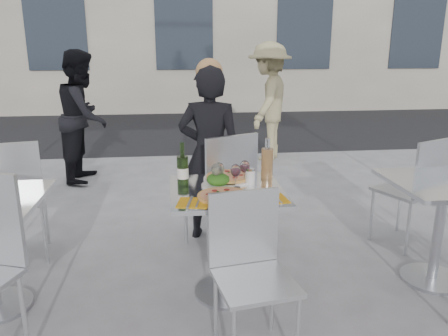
{
  "coord_description": "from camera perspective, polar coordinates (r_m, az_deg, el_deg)",
  "views": [
    {
      "loc": [
        -0.33,
        -2.64,
        1.63
      ],
      "look_at": [
        0.0,
        0.15,
        0.85
      ],
      "focal_mm": 35.0,
      "sensor_mm": 36.0,
      "label": 1
    }
  ],
  "objects": [
    {
      "name": "ground",
      "position": [
        3.12,
        0.33,
        -15.99
      ],
      "size": [
        80.0,
        80.0,
        0.0
      ],
      "primitive_type": "plane",
      "color": "slate"
    },
    {
      "name": "napkin_left",
      "position": [
        2.56,
        -4.06,
        -4.51
      ],
      "size": [
        0.21,
        0.21,
        0.01
      ],
      "rotation": [
        0.0,
        0.0,
        -0.19
      ],
      "color": "orange",
      "rests_on": "main_table"
    },
    {
      "name": "pizza_far",
      "position": [
        3.0,
        0.58,
        -1.2
      ],
      "size": [
        0.34,
        0.34,
        0.03
      ],
      "color": "white",
      "rests_on": "main_table"
    },
    {
      "name": "chair_near",
      "position": [
        2.41,
        3.39,
        -11.9
      ],
      "size": [
        0.46,
        0.47,
        0.88
      ],
      "rotation": [
        0.0,
        0.0,
        0.17
      ],
      "color": "silver",
      "rests_on": "ground"
    },
    {
      "name": "pedestrian_a",
      "position": [
        5.7,
        -17.88,
        6.44
      ],
      "size": [
        0.67,
        0.83,
        1.61
      ],
      "primitive_type": "imported",
      "rotation": [
        0.0,
        0.0,
        1.5
      ],
      "color": "black",
      "rests_on": "ground"
    },
    {
      "name": "napkin_right",
      "position": [
        2.64,
        6.25,
        -4.0
      ],
      "size": [
        0.2,
        0.2,
        0.01
      ],
      "rotation": [
        0.0,
        0.0,
        0.09
      ],
      "color": "orange",
      "rests_on": "main_table"
    },
    {
      "name": "pedestrian_b",
      "position": [
        6.52,
        5.84,
        8.62
      ],
      "size": [
        1.05,
        1.28,
        1.72
      ],
      "primitive_type": "imported",
      "rotation": [
        0.0,
        0.0,
        4.27
      ],
      "color": "tan",
      "rests_on": "ground"
    },
    {
      "name": "pizza_near",
      "position": [
        2.64,
        -0.03,
        -3.68
      ],
      "size": [
        0.32,
        0.32,
        0.02
      ],
      "color": "#E2AB58",
      "rests_on": "main_table"
    },
    {
      "name": "chair_far",
      "position": [
        3.45,
        -0.03,
        -2.06
      ],
      "size": [
        0.6,
        0.61,
        1.0
      ],
      "rotation": [
        0.0,
        0.0,
        3.57
      ],
      "color": "silver",
      "rests_on": "ground"
    },
    {
      "name": "main_table",
      "position": [
        2.87,
        0.35,
        -6.78
      ],
      "size": [
        0.72,
        0.72,
        0.75
      ],
      "color": "#B7BABF",
      "rests_on": "ground"
    },
    {
      "name": "side_chair_lfar",
      "position": [
        3.64,
        -25.87,
        -2.86
      ],
      "size": [
        0.54,
        0.55,
        0.98
      ],
      "rotation": [
        0.0,
        0.0,
        3.37
      ],
      "color": "silver",
      "rests_on": "ground"
    },
    {
      "name": "wineglass_white_a",
      "position": [
        2.82,
        -0.99,
        -0.35
      ],
      "size": [
        0.07,
        0.07,
        0.16
      ],
      "color": "white",
      "rests_on": "main_table"
    },
    {
      "name": "wineglass_red_a",
      "position": [
        2.8,
        1.54,
        -0.44
      ],
      "size": [
        0.07,
        0.07,
        0.16
      ],
      "color": "white",
      "rests_on": "main_table"
    },
    {
      "name": "woman_diner",
      "position": [
        3.71,
        -1.85,
        1.74
      ],
      "size": [
        0.62,
        0.49,
        1.5
      ],
      "primitive_type": "imported",
      "rotation": [
        0.0,
        0.0,
        2.88
      ],
      "color": "black",
      "rests_on": "ground"
    },
    {
      "name": "street_asphalt",
      "position": [
        9.29,
        -4.59,
        5.35
      ],
      "size": [
        24.0,
        5.0,
        0.0
      ],
      "primitive_type": "cube",
      "color": "black",
      "rests_on": "ground"
    },
    {
      "name": "wineglass_white_b",
      "position": [
        2.84,
        -0.62,
        -0.22
      ],
      "size": [
        0.07,
        0.07,
        0.16
      ],
      "color": "white",
      "rests_on": "main_table"
    },
    {
      "name": "sugar_shaker",
      "position": [
        2.9,
        3.44,
        -1.05
      ],
      "size": [
        0.06,
        0.06,
        0.11
      ],
      "color": "white",
      "rests_on": "main_table"
    },
    {
      "name": "wineglass_red_b",
      "position": [
        2.9,
        2.73,
        0.08
      ],
      "size": [
        0.07,
        0.07,
        0.16
      ],
      "color": "white",
      "rests_on": "main_table"
    },
    {
      "name": "side_chair_rfar",
      "position": [
        3.89,
        24.01,
        -1.9
      ],
      "size": [
        0.57,
        0.58,
        0.94
      ],
      "rotation": [
        0.0,
        0.0,
        3.56
      ],
      "color": "silver",
      "rests_on": "ground"
    },
    {
      "name": "salad_plate",
      "position": [
        2.85,
        -0.76,
        -1.67
      ],
      "size": [
        0.22,
        0.22,
        0.09
      ],
      "color": "white",
      "rests_on": "main_table"
    },
    {
      "name": "wine_bottle",
      "position": [
        2.84,
        -5.42,
        -0.19
      ],
      "size": [
        0.07,
        0.08,
        0.29
      ],
      "color": "#2A481B",
      "rests_on": "main_table"
    },
    {
      "name": "side_table_right",
      "position": [
        3.39,
        26.52,
        -4.96
      ],
      "size": [
        0.72,
        0.72,
        0.75
      ],
      "color": "#B7BABF",
      "rests_on": "ground"
    },
    {
      "name": "carafe",
      "position": [
        2.98,
        5.65,
        0.62
      ],
      "size": [
        0.08,
        0.08,
        0.29
      ],
      "color": "tan",
      "rests_on": "main_table"
    }
  ]
}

